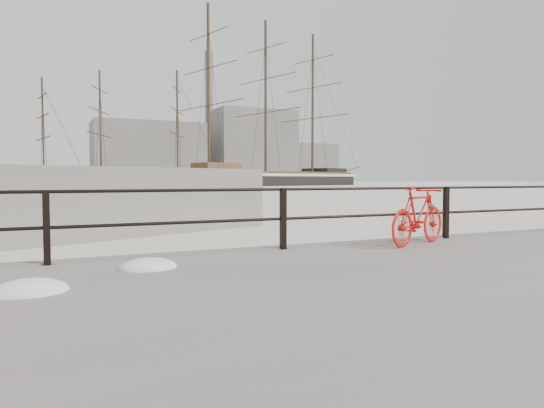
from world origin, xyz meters
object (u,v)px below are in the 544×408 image
object	(u,v)px
schooner_mid	(140,188)
schooner_left	(6,189)
bicycle	(418,216)
barque_black	(266,186)

from	to	relation	value
schooner_mid	schooner_left	distance (m)	19.20
bicycle	barque_black	size ratio (longest dim) A/B	0.03
bicycle	barque_black	distance (m)	94.30
barque_black	schooner_left	xyz separation A→B (m)	(-47.43, -13.55, 0.00)
bicycle	schooner_left	distance (m)	74.65
schooner_mid	barque_black	bearing A→B (deg)	49.22
schooner_mid	schooner_left	world-z (taller)	schooner_mid
barque_black	schooner_left	world-z (taller)	barque_black
bicycle	schooner_mid	xyz separation A→B (m)	(7.48, 74.17, -0.86)
bicycle	schooner_mid	world-z (taller)	schooner_mid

